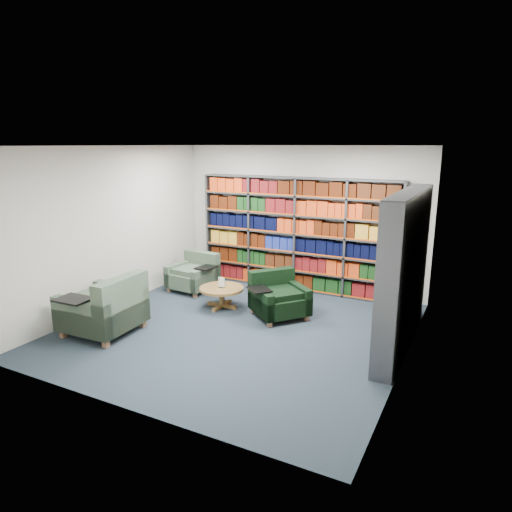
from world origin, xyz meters
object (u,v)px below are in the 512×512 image
at_px(chair_teal_front, 107,310).
at_px(coffee_table, 222,291).
at_px(chair_green_right, 277,298).
at_px(chair_teal_left, 195,275).

bearing_deg(chair_teal_front, coffee_table, 61.40).
relative_size(chair_green_right, coffee_table, 1.46).
bearing_deg(chair_teal_front, chair_green_right, 43.25).
distance_m(chair_teal_left, chair_green_right, 2.12).
relative_size(chair_teal_left, chair_teal_front, 0.80).
height_order(chair_teal_left, coffee_table, chair_teal_left).
bearing_deg(chair_teal_left, chair_green_right, -15.10).
xyz_separation_m(chair_teal_front, coffee_table, (0.96, 1.76, -0.08)).
height_order(chair_green_right, coffee_table, chair_green_right).
distance_m(chair_teal_front, coffee_table, 2.00).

